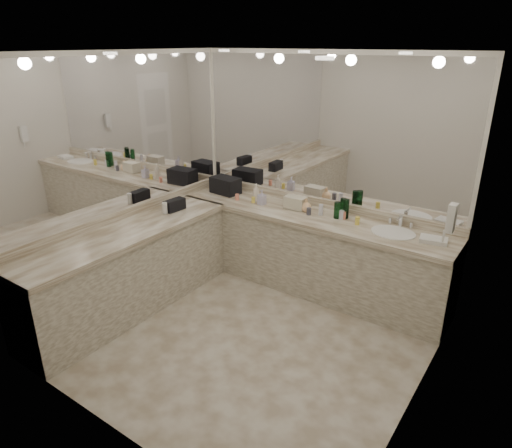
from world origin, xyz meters
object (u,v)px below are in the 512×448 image
Objects in this scene: wall_phone at (452,218)px; cream_cosmetic_case at (295,203)px; soap_bottle_b at (262,197)px; hand_towel at (434,240)px; soap_bottle_a at (256,192)px; soap_bottle_c at (306,205)px; sink at (393,233)px; black_toiletry_bag at (225,185)px.

cream_cosmetic_case is (-1.77, 0.55, -0.38)m from wall_phone.
cream_cosmetic_case is 0.41m from soap_bottle_b.
soap_bottle_a reaches higher than hand_towel.
sink is at bearing -2.38° from soap_bottle_c.
cream_cosmetic_case is at bearing 176.53° from soap_bottle_c.
soap_bottle_b reaches higher than cream_cosmetic_case.
black_toiletry_bag and soap_bottle_a have the same top height.
soap_bottle_a is at bearing 178.49° from sink.
soap_bottle_a is at bearing 179.79° from soap_bottle_c.
soap_bottle_b is (-1.94, -0.05, 0.07)m from hand_towel.
cream_cosmetic_case is at bearing 13.52° from soap_bottle_b.
hand_towel is 1.40m from soap_bottle_c.
hand_towel is (2.56, -0.05, -0.08)m from black_toiletry_bag.
wall_phone is at bearing -39.57° from sink.
black_toiletry_bag is at bearing 178.61° from sink.
black_toiletry_bag is 2.56m from hand_towel.
sink is 1.02m from soap_bottle_c.
soap_bottle_c is at bearing 9.02° from soap_bottle_b.
black_toiletry_bag reaches higher than sink.
sink is 1.70m from soap_bottle_a.
cream_cosmetic_case is at bearing 177.48° from sink.
hand_towel is 1.63× the size of soap_bottle_c.
soap_bottle_a is at bearing -0.98° from black_toiletry_bag.
soap_bottle_b is at bearing -8.90° from black_toiletry_bag.
soap_bottle_a reaches higher than cream_cosmetic_case.
soap_bottle_a is (-2.09, 0.04, 0.08)m from hand_towel.
wall_phone is at bearing -21.00° from cream_cosmetic_case.
soap_bottle_a is (-1.70, 0.04, 0.11)m from sink.
soap_bottle_c is at bearing 178.42° from hand_towel.
cream_cosmetic_case is at bearing -0.09° from black_toiletry_bag.
wall_phone is 1.75m from soap_bottle_c.
sink is at bearing -1.51° from soap_bottle_a.
soap_bottle_c is (0.69, -0.00, -0.02)m from soap_bottle_a.
cream_cosmetic_case is (-1.16, 0.05, 0.07)m from sink.
sink is at bearing -179.48° from hand_towel.
hand_towel is at bearing -1.13° from soap_bottle_a.
soap_bottle_a is 0.69m from soap_bottle_c.
cream_cosmetic_case is 1.55× the size of soap_bottle_c.
wall_phone is 2.85m from black_toiletry_bag.
soap_bottle_c is (0.54, 0.09, -0.01)m from soap_bottle_b.
sink is at bearing -6.18° from cream_cosmetic_case.
soap_bottle_b is at bearing 168.08° from wall_phone.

